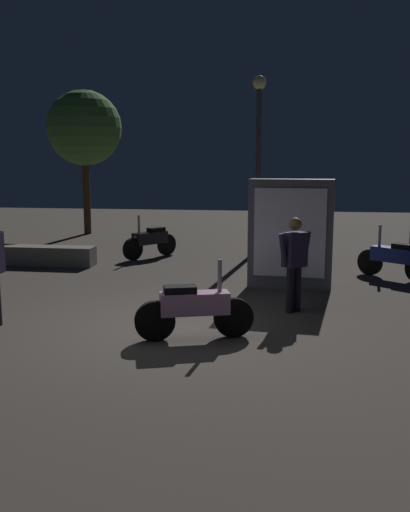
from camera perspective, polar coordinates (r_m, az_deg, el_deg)
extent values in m
plane|color=#4C443D|center=(8.35, -4.55, -7.45)|extent=(40.00, 40.00, 0.00)
cylinder|color=black|center=(7.79, -5.09, -6.56)|extent=(0.56, 0.26, 0.56)
cylinder|color=black|center=(7.94, 2.90, -6.22)|extent=(0.56, 0.26, 0.56)
cube|color=#C68CB7|center=(7.79, -1.06, -4.78)|extent=(1.00, 0.57, 0.30)
cube|color=black|center=(7.71, -2.54, -3.40)|extent=(0.49, 0.36, 0.10)
cylinder|color=gray|center=(7.76, 1.49, -1.99)|extent=(0.08, 0.08, 0.45)
sphere|color=#F2EABF|center=(7.85, 2.20, -4.29)|extent=(0.12, 0.12, 0.12)
cylinder|color=black|center=(14.74, -3.89, 1.16)|extent=(0.42, 0.51, 0.56)
cylinder|color=black|center=(14.06, -7.30, 0.69)|extent=(0.42, 0.51, 0.56)
cube|color=black|center=(14.36, -5.57, 1.83)|extent=(0.82, 0.94, 0.30)
cube|color=black|center=(14.46, -4.97, 2.70)|extent=(0.46, 0.50, 0.10)
cylinder|color=gray|center=(14.10, -6.70, 3.21)|extent=(0.08, 0.08, 0.45)
sphere|color=#F2EABF|center=(14.08, -7.00, 1.86)|extent=(0.12, 0.12, 0.12)
cylinder|color=black|center=(12.67, 16.33, -0.61)|extent=(0.50, 0.43, 0.56)
cube|color=navy|center=(12.37, 18.57, 0.11)|extent=(0.93, 0.83, 0.30)
cube|color=black|center=(12.25, 19.44, 0.92)|extent=(0.49, 0.46, 0.10)
cylinder|color=gray|center=(12.48, 17.25, 2.01)|extent=(0.08, 0.08, 0.45)
sphere|color=#F2EABF|center=(12.57, 16.78, 0.59)|extent=(0.12, 0.12, 0.12)
cylinder|color=#261E38|center=(9.00, -20.05, 0.67)|extent=(0.10, 0.19, 0.55)
cylinder|color=black|center=(9.25, 8.57, -3.41)|extent=(0.12, 0.12, 0.75)
cylinder|color=black|center=(9.35, 9.32, -3.29)|extent=(0.12, 0.12, 0.75)
cube|color=#261E38|center=(9.18, 9.05, 0.65)|extent=(0.43, 0.42, 0.56)
sphere|color=brown|center=(9.12, 9.12, 3.23)|extent=(0.21, 0.21, 0.21)
cylinder|color=#261E38|center=(9.02, 7.90, 0.70)|extent=(0.19, 0.18, 0.51)
cylinder|color=#261E38|center=(9.33, 10.17, 0.94)|extent=(0.19, 0.18, 0.51)
cylinder|color=#38383D|center=(15.24, 5.39, 8.48)|extent=(0.14, 0.14, 4.31)
sphere|color=#F9E59E|center=(15.37, 5.53, 17.06)|extent=(0.36, 0.36, 0.36)
cylinder|color=#4C331E|center=(19.38, -11.88, 6.10)|extent=(0.24, 0.24, 2.64)
sphere|color=#477A38|center=(19.38, -12.11, 12.53)|extent=(2.45, 2.45, 2.45)
cube|color=#595960|center=(11.02, 8.66, 2.23)|extent=(1.64, 0.64, 2.10)
cube|color=white|center=(10.74, 8.54, 2.32)|extent=(1.34, 0.16, 1.68)
cube|color=gray|center=(14.08, -17.84, 0.09)|extent=(3.45, 0.50, 0.45)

